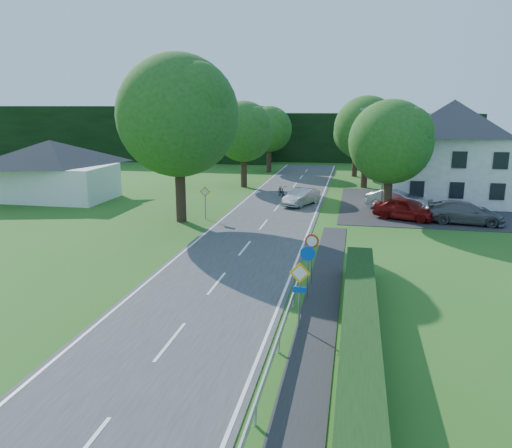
% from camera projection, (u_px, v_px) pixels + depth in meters
% --- Properties ---
extents(road, '(7.00, 80.00, 0.04)m').
position_uv_depth(road, '(252.00, 240.00, 30.90)').
color(road, '#38383A').
rests_on(road, ground).
extents(footpath, '(1.50, 44.00, 0.04)m').
position_uv_depth(footpath, '(297.00, 430.00, 12.78)').
color(footpath, black).
rests_on(footpath, ground).
extents(parking_pad, '(14.00, 16.00, 0.04)m').
position_uv_depth(parking_pad, '(427.00, 206.00, 41.00)').
color(parking_pad, black).
rests_on(parking_pad, ground).
extents(line_edge_left, '(0.12, 80.00, 0.01)m').
position_uv_depth(line_edge_left, '(202.00, 236.00, 31.51)').
color(line_edge_left, white).
rests_on(line_edge_left, road).
extents(line_edge_right, '(0.12, 80.00, 0.01)m').
position_uv_depth(line_edge_right, '(304.00, 242.00, 30.27)').
color(line_edge_right, white).
rests_on(line_edge_right, road).
extents(line_centre, '(0.12, 80.00, 0.01)m').
position_uv_depth(line_centre, '(252.00, 239.00, 30.89)').
color(line_centre, white).
rests_on(line_centre, road).
extents(tree_main, '(9.40, 9.40, 11.64)m').
position_uv_depth(tree_main, '(179.00, 139.00, 34.51)').
color(tree_main, '#1E4A16').
rests_on(tree_main, ground).
extents(tree_left_far, '(7.00, 7.00, 8.58)m').
position_uv_depth(tree_left_far, '(244.00, 145.00, 49.94)').
color(tree_left_far, '#1E4A16').
rests_on(tree_left_far, ground).
extents(tree_right_far, '(7.40, 7.40, 9.09)m').
position_uv_depth(tree_right_far, '(366.00, 142.00, 49.49)').
color(tree_right_far, '#1E4A16').
rests_on(tree_right_far, ground).
extents(tree_left_back, '(6.60, 6.60, 8.07)m').
position_uv_depth(tree_left_back, '(269.00, 139.00, 61.34)').
color(tree_left_back, '#1E4A16').
rests_on(tree_left_back, ground).
extents(tree_right_back, '(6.20, 6.20, 7.56)m').
position_uv_depth(tree_right_back, '(356.00, 144.00, 57.49)').
color(tree_right_back, '#1E4A16').
rests_on(tree_right_back, ground).
extents(tree_right_mid, '(7.00, 7.00, 8.58)m').
position_uv_depth(tree_right_mid, '(390.00, 160.00, 35.91)').
color(tree_right_mid, '#1E4A16').
rests_on(tree_right_mid, ground).
extents(treeline_left, '(44.00, 6.00, 8.00)m').
position_uv_depth(treeline_left, '(127.00, 133.00, 75.38)').
color(treeline_left, black).
rests_on(treeline_left, ground).
extents(treeline_right, '(30.00, 5.00, 7.00)m').
position_uv_depth(treeline_right, '(370.00, 138.00, 72.43)').
color(treeline_right, black).
rests_on(treeline_right, ground).
extents(bungalow_left, '(11.00, 6.50, 5.20)m').
position_uv_depth(bungalow_left, '(52.00, 169.00, 43.63)').
color(bungalow_left, silver).
rests_on(bungalow_left, ground).
extents(house_white, '(10.60, 8.40, 8.60)m').
position_uv_depth(house_white, '(451.00, 150.00, 42.46)').
color(house_white, silver).
rests_on(house_white, ground).
extents(streetlight, '(2.03, 0.18, 8.00)m').
position_uv_depth(streetlight, '(382.00, 155.00, 37.86)').
color(streetlight, gray).
rests_on(streetlight, ground).
extents(sign_priority_right, '(0.78, 0.09, 2.59)m').
position_uv_depth(sign_priority_right, '(300.00, 283.00, 18.20)').
color(sign_priority_right, gray).
rests_on(sign_priority_right, ground).
extents(sign_roundabout, '(0.64, 0.08, 2.37)m').
position_uv_depth(sign_roundabout, '(308.00, 262.00, 21.09)').
color(sign_roundabout, gray).
rests_on(sign_roundabout, ground).
extents(sign_speed_limit, '(0.64, 0.11, 2.37)m').
position_uv_depth(sign_speed_limit, '(312.00, 247.00, 22.97)').
color(sign_speed_limit, gray).
rests_on(sign_speed_limit, ground).
extents(sign_priority_left, '(0.78, 0.09, 2.44)m').
position_uv_depth(sign_priority_left, '(205.00, 196.00, 36.11)').
color(sign_priority_left, gray).
rests_on(sign_priority_left, ground).
extents(moving_car, '(2.95, 4.41, 1.37)m').
position_uv_depth(moving_car, '(301.00, 197.00, 41.27)').
color(moving_car, '#9F9FA4').
rests_on(moving_car, road).
extents(motorcycle, '(1.43, 2.22, 1.10)m').
position_uv_depth(motorcycle, '(281.00, 191.00, 44.90)').
color(motorcycle, black).
rests_on(motorcycle, road).
extents(parked_car_red, '(4.76, 3.31, 1.51)m').
position_uv_depth(parked_car_red, '(405.00, 209.00, 36.11)').
color(parked_car_red, maroon).
rests_on(parked_car_red, parking_pad).
extents(parked_car_silver_a, '(4.86, 2.75, 1.52)m').
position_uv_depth(parked_car_silver_a, '(396.00, 199.00, 39.87)').
color(parked_car_silver_a, '#B1B1B6').
rests_on(parked_car_silver_a, parking_pad).
extents(parked_car_grey, '(5.38, 2.75, 1.50)m').
position_uv_depth(parked_car_grey, '(466.00, 213.00, 34.88)').
color(parked_car_grey, '#56565B').
rests_on(parked_car_grey, parking_pad).
extents(parked_car_silver_b, '(5.11, 3.26, 1.31)m').
position_uv_depth(parked_car_silver_b, '(460.00, 210.00, 36.19)').
color(parked_car_silver_b, silver).
rests_on(parked_car_silver_b, parking_pad).
extents(parasol, '(2.44, 2.48, 2.14)m').
position_uv_depth(parasol, '(436.00, 190.00, 42.48)').
color(parasol, '#A8110D').
rests_on(parasol, parking_pad).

